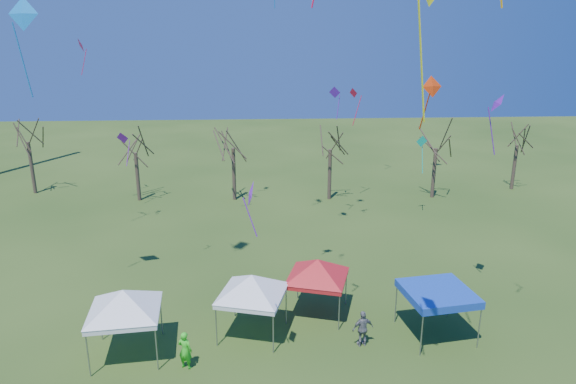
% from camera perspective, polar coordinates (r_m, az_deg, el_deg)
% --- Properties ---
extents(ground, '(140.00, 140.00, 0.00)m').
position_cam_1_polar(ground, '(23.74, -2.43, -18.99)').
color(ground, '#2B4717').
rests_on(ground, ground).
extents(tree_0, '(3.83, 3.83, 8.44)m').
position_cam_1_polar(tree_0, '(51.52, -27.18, 6.82)').
color(tree_0, '#3D2D21').
rests_on(tree_0, ground).
extents(tree_1, '(3.42, 3.42, 7.54)m').
position_cam_1_polar(tree_1, '(45.85, -16.75, 6.04)').
color(tree_1, '#3D2D21').
rests_on(tree_1, ground).
extents(tree_2, '(3.71, 3.71, 8.18)m').
position_cam_1_polar(tree_2, '(44.31, -6.19, 6.96)').
color(tree_2, '#3D2D21').
rests_on(tree_2, ground).
extents(tree_3, '(3.59, 3.59, 7.91)m').
position_cam_1_polar(tree_3, '(44.40, 4.77, 6.74)').
color(tree_3, '#3D2D21').
rests_on(tree_3, ground).
extents(tree_4, '(3.58, 3.58, 7.89)m').
position_cam_1_polar(tree_4, '(46.59, 16.28, 6.58)').
color(tree_4, '#3D2D21').
rests_on(tree_4, ground).
extents(tree_5, '(3.39, 3.39, 7.46)m').
position_cam_1_polar(tree_5, '(51.85, 24.30, 6.39)').
color(tree_5, '#3D2D21').
rests_on(tree_5, ground).
extents(tent_white_west, '(4.24, 4.24, 3.76)m').
position_cam_1_polar(tent_white_west, '(24.12, -17.87, -10.78)').
color(tent_white_west, gray).
rests_on(tent_white_west, ground).
extents(tent_white_mid, '(3.97, 3.97, 3.63)m').
position_cam_1_polar(tent_white_mid, '(24.62, -4.05, -9.62)').
color(tent_white_mid, gray).
rests_on(tent_white_mid, ground).
extents(tent_red, '(3.86, 3.86, 3.56)m').
position_cam_1_polar(tent_red, '(26.33, 3.33, -7.89)').
color(tent_red, gray).
rests_on(tent_red, ground).
extents(tent_blue, '(3.49, 3.49, 2.42)m').
position_cam_1_polar(tent_blue, '(25.79, 16.31, -10.78)').
color(tent_blue, gray).
rests_on(tent_blue, ground).
extents(person_green, '(0.76, 0.64, 1.76)m').
position_cam_1_polar(person_green, '(23.69, -11.36, -16.84)').
color(person_green, '#31DA23').
rests_on(person_green, ground).
extents(person_grey, '(1.11, 0.67, 1.77)m').
position_cam_1_polar(person_grey, '(24.92, 8.32, -14.79)').
color(person_grey, slate).
rests_on(person_grey, ground).
extents(kite_17, '(0.72, 1.07, 3.07)m').
position_cam_1_polar(kite_17, '(26.92, 22.16, 9.05)').
color(kite_17, '#6B18AB').
rests_on(kite_17, ground).
extents(kite_8, '(1.56, 0.78, 4.52)m').
position_cam_1_polar(kite_8, '(27.02, -27.43, 17.11)').
color(kite_8, '#1687EC').
rests_on(kite_8, ground).
extents(kite_1, '(0.53, 1.03, 2.33)m').
position_cam_1_polar(kite_1, '(18.91, -4.26, -0.23)').
color(kite_1, purple).
rests_on(kite_1, ground).
extents(kite_19, '(0.89, 0.74, 2.34)m').
position_cam_1_polar(kite_19, '(37.77, 5.24, 10.90)').
color(kite_19, '#5718A8').
rests_on(kite_19, ground).
extents(kite_2, '(0.95, 1.23, 2.87)m').
position_cam_1_polar(kite_2, '(45.03, -21.97, 14.87)').
color(kite_2, '#E91545').
rests_on(kite_2, ground).
extents(kite_12, '(0.98, 0.48, 3.02)m').
position_cam_1_polar(kite_12, '(41.09, 14.62, 5.40)').
color(kite_12, '#0ED4B1').
rests_on(kite_12, ground).
extents(kite_13, '(1.20, 0.94, 2.78)m').
position_cam_1_polar(kite_13, '(43.97, -17.87, 5.72)').
color(kite_13, purple).
rests_on(kite_13, ground).
extents(kite_27, '(0.94, 0.63, 2.23)m').
position_cam_1_polar(kite_27, '(22.04, 15.72, 11.11)').
color(kite_27, '#E83A0C').
rests_on(kite_27, ground).
extents(kite_22, '(1.05, 1.12, 3.06)m').
position_cam_1_polar(kite_22, '(43.55, 7.34, 10.75)').
color(kite_22, red).
rests_on(kite_22, ground).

